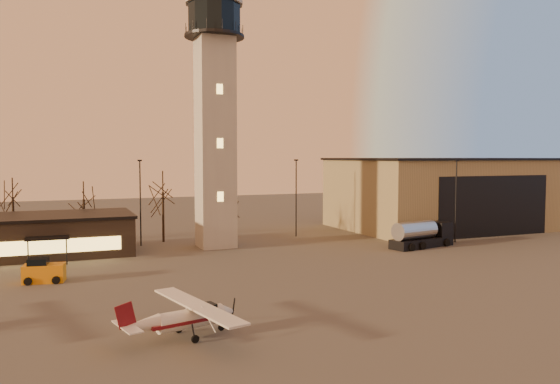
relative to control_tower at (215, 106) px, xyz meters
name	(u,v)px	position (x,y,z in m)	size (l,w,h in m)	color
ground	(339,316)	(0.00, -30.00, -16.33)	(220.00, 220.00, 0.00)	#474441
control_tower	(215,106)	(0.00, 0.00, 0.00)	(6.80, 6.80, 32.60)	#A09D98
hangar	(444,193)	(36.00, 3.98, -11.17)	(30.60, 20.60, 10.30)	#8B7D5B
terminal	(7,237)	(-21.99, 1.98, -14.17)	(25.40, 12.20, 4.30)	black
light_poles	(217,200)	(0.50, 1.00, -10.92)	(58.50, 12.25, 10.14)	black
tree_row	(86,194)	(-13.70, 9.16, -10.39)	(37.20, 9.20, 8.80)	black
cessna_front	(192,321)	(-9.89, -30.34, -15.41)	(7.74, 9.70, 2.67)	beige
fuel_truck	(421,237)	(21.96, -9.37, -15.10)	(8.65, 4.07, 3.10)	black
service_cart	(43,273)	(-18.25, -11.99, -15.54)	(3.48, 2.51, 2.05)	orange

